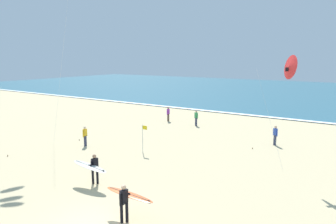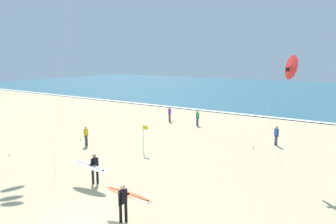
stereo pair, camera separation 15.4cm
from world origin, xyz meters
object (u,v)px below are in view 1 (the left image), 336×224
at_px(bystander_blue_top, 275,135).
at_px(bystander_yellow_top, 85,136).
at_px(surfer_third, 92,167).
at_px(bystander_purple_top, 168,114).
at_px(lifeguard_flag, 143,136).
at_px(bystander_green_top, 196,118).
at_px(kite_delta_scarlet_near, 289,67).
at_px(surfer_lead, 127,198).

height_order(bystander_blue_top, bystander_yellow_top, same).
bearing_deg(surfer_third, bystander_purple_top, 109.61).
height_order(bystander_blue_top, lifeguard_flag, lifeguard_flag).
xyz_separation_m(surfer_third, bystander_purple_top, (-6.00, 16.83, -0.24)).
distance_m(bystander_blue_top, lifeguard_flag, 10.60).
height_order(bystander_green_top, bystander_purple_top, same).
distance_m(surfer_third, kite_delta_scarlet_near, 12.64).
bearing_deg(surfer_third, kite_delta_scarlet_near, 43.60).
height_order(kite_delta_scarlet_near, bystander_yellow_top, kite_delta_scarlet_near).
bearing_deg(surfer_third, bystander_yellow_top, 140.61).
xyz_separation_m(surfer_lead, bystander_blue_top, (2.22, 15.52, -0.23)).
distance_m(surfer_lead, lifeguard_flag, 9.84).
height_order(surfer_lead, bystander_yellow_top, surfer_lead).
relative_size(kite_delta_scarlet_near, bystander_purple_top, 4.48).
xyz_separation_m(kite_delta_scarlet_near, bystander_green_top, (-10.69, 8.66, -5.58)).
bearing_deg(bystander_blue_top, bystander_green_top, 161.36).
xyz_separation_m(surfer_third, kite_delta_scarlet_near, (8.30, 7.90, 5.34)).
distance_m(bystander_blue_top, bystander_purple_top, 12.73).
bearing_deg(lifeguard_flag, bystander_purple_top, 113.89).
bearing_deg(bystander_purple_top, bystander_blue_top, -14.59).
bearing_deg(kite_delta_scarlet_near, bystander_blue_top, 109.05).
bearing_deg(bystander_yellow_top, surfer_lead, -34.17).
relative_size(bystander_yellow_top, lifeguard_flag, 0.76).
relative_size(surfer_third, bystander_yellow_top, 1.52).
xyz_separation_m(bystander_yellow_top, lifeguard_flag, (4.89, 1.19, 0.45)).
distance_m(surfer_third, bystander_green_top, 16.73).
bearing_deg(lifeguard_flag, surfer_lead, -56.46).
distance_m(surfer_lead, kite_delta_scarlet_near, 11.93).
relative_size(bystander_purple_top, lifeguard_flag, 0.76).
distance_m(surfer_lead, bystander_yellow_top, 12.48).
bearing_deg(bystander_purple_top, surfer_lead, -61.66).
xyz_separation_m(surfer_third, bystander_blue_top, (6.33, 13.62, -0.24)).
height_order(bystander_yellow_top, lifeguard_flag, lifeguard_flag).
relative_size(surfer_lead, bystander_yellow_top, 1.57).
distance_m(kite_delta_scarlet_near, bystander_green_top, 14.84).
height_order(surfer_lead, kite_delta_scarlet_near, kite_delta_scarlet_near).
bearing_deg(kite_delta_scarlet_near, surfer_third, -136.40).
bearing_deg(lifeguard_flag, bystander_blue_top, 43.69).
bearing_deg(surfer_lead, kite_delta_scarlet_near, 66.82).
height_order(surfer_lead, bystander_purple_top, surfer_lead).
bearing_deg(bystander_blue_top, bystander_yellow_top, -145.87).
bearing_deg(kite_delta_scarlet_near, bystander_green_top, 141.00).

